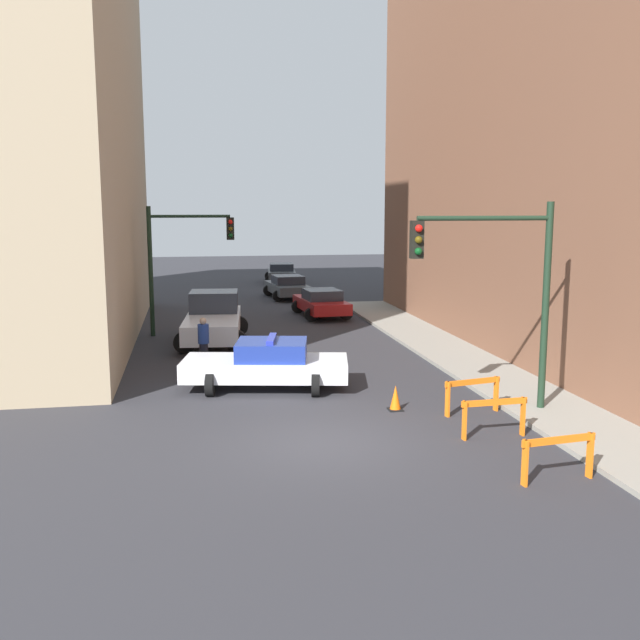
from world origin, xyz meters
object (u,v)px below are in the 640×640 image
at_px(traffic_light_far, 178,252).
at_px(barrier_front, 558,451).
at_px(traffic_light_near, 503,275).
at_px(white_truck, 213,319).
at_px(parked_car_mid, 287,286).
at_px(police_car, 267,364).
at_px(pedestrian_crossing, 204,342).
at_px(traffic_cone, 395,398).
at_px(parked_car_far, 281,272).
at_px(parked_car_near, 321,302).
at_px(barrier_back, 472,390).
at_px(barrier_mid, 494,411).

distance_m(traffic_light_far, barrier_front, 18.89).
height_order(traffic_light_near, barrier_front, traffic_light_near).
relative_size(white_truck, parked_car_mid, 1.25).
bearing_deg(traffic_light_far, police_car, -74.49).
distance_m(traffic_light_far, pedestrian_crossing, 6.77).
bearing_deg(traffic_light_far, traffic_cone, -65.06).
distance_m(traffic_light_near, parked_car_far, 32.34).
distance_m(traffic_light_near, traffic_light_far, 15.12).
bearing_deg(police_car, parked_car_near, -6.14).
bearing_deg(barrier_front, pedestrian_crossing, 120.37).
relative_size(traffic_light_near, traffic_cone, 7.93).
bearing_deg(police_car, pedestrian_crossing, 40.92).
bearing_deg(parked_car_far, police_car, -92.71).
bearing_deg(barrier_back, traffic_light_far, 120.33).
bearing_deg(barrier_back, traffic_light_near, -13.75).
relative_size(traffic_light_near, barrier_back, 3.29).
distance_m(barrier_back, traffic_cone, 1.96).
height_order(police_car, pedestrian_crossing, pedestrian_crossing).
bearing_deg(white_truck, traffic_light_far, 128.77).
bearing_deg(barrier_front, traffic_light_far, 112.88).
bearing_deg(white_truck, traffic_cone, -62.05).
height_order(pedestrian_crossing, traffic_cone, pedestrian_crossing).
distance_m(parked_car_near, parked_car_far, 15.57).
xyz_separation_m(parked_car_mid, barrier_front, (1.39, -28.05, -0.06)).
bearing_deg(barrier_back, pedestrian_crossing, 135.66).
bearing_deg(barrier_front, traffic_light_near, 80.11).
bearing_deg(police_car, traffic_light_far, 26.39).
bearing_deg(parked_car_near, pedestrian_crossing, -124.31).
bearing_deg(traffic_light_far, parked_car_far, 71.16).
relative_size(barrier_back, traffic_cone, 2.41).
xyz_separation_m(parked_car_mid, traffic_cone, (-0.29, -22.85, -0.36)).
bearing_deg(parked_car_near, traffic_light_near, -89.49).
xyz_separation_m(police_car, traffic_cone, (3.02, -2.78, -0.41)).
xyz_separation_m(traffic_light_far, pedestrian_crossing, (0.82, -6.22, -2.54)).
height_order(traffic_light_near, parked_car_mid, traffic_light_near).
relative_size(barrier_front, barrier_back, 1.01).
height_order(police_car, traffic_cone, police_car).
relative_size(barrier_front, barrier_mid, 1.00).
xyz_separation_m(white_truck, traffic_cone, (4.30, -10.10, -0.59)).
relative_size(traffic_light_far, white_truck, 0.94).
distance_m(traffic_light_near, white_truck, 13.09).
bearing_deg(barrier_front, police_car, 120.49).
distance_m(parked_car_mid, parked_car_far, 8.57).
bearing_deg(white_truck, barrier_front, -63.77).
relative_size(traffic_light_far, traffic_cone, 7.93).
distance_m(pedestrian_crossing, barrier_back, 9.20).
relative_size(traffic_light_far, parked_car_far, 1.17).
height_order(traffic_light_near, traffic_light_far, traffic_light_near).
distance_m(parked_car_far, barrier_front, 36.59).
relative_size(traffic_light_near, traffic_light_far, 1.00).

